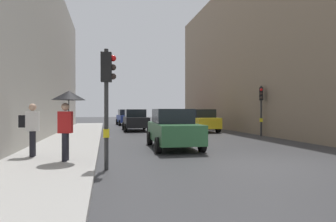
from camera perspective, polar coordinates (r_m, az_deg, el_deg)
ground_plane at (r=9.34m, az=20.07°, el=-10.38°), size 120.00×120.00×0.00m
sidewalk_kerb at (r=13.91m, az=-19.94°, el=-6.54°), size 2.91×40.00×0.16m
building_facade_right at (r=26.94m, az=24.93°, el=10.07°), size 12.00×27.87×12.65m
traffic_light_near_left at (r=8.13m, az=-12.39°, el=4.94°), size 0.44×0.26×3.46m
traffic_light_mid_street at (r=19.05m, az=18.61°, el=1.87°), size 0.36×0.44×3.28m
car_blue_van at (r=31.93m, az=-8.57°, el=-1.27°), size 2.24×4.31×1.76m
car_green_estate at (r=12.49m, az=1.06°, el=-3.62°), size 2.12×4.25×1.76m
car_dark_suv at (r=23.15m, az=-6.70°, el=-1.84°), size 2.03×4.20×1.76m
car_red_sedan at (r=28.36m, az=1.76°, el=-1.46°), size 2.25×4.32×1.76m
car_white_compact at (r=35.92m, az=-0.72°, el=-1.10°), size 2.12×4.25×1.76m
car_yellow_taxi at (r=22.17m, az=6.78°, el=-1.94°), size 2.08×4.23×1.76m
pedestrian_with_umbrella at (r=9.00m, az=-19.92°, el=1.00°), size 1.00×1.00×2.14m
pedestrian_with_black_backpack at (r=10.32m, az=-26.31°, el=-2.87°), size 0.61×0.36×1.77m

